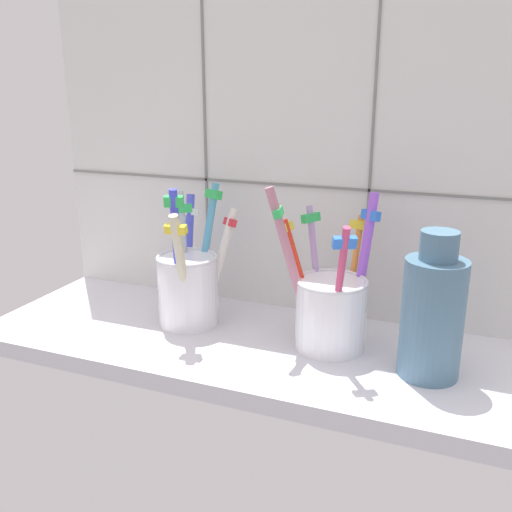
# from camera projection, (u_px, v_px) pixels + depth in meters

# --- Properties ---
(counter_slab) EXTENTS (0.64, 0.22, 0.02)m
(counter_slab) POSITION_uv_depth(u_px,v_px,m) (251.00, 348.00, 0.65)
(counter_slab) COLOR silver
(counter_slab) RESTS_ON ground
(tile_wall_back) EXTENTS (0.64, 0.02, 0.45)m
(tile_wall_back) POSITION_uv_depth(u_px,v_px,m) (287.00, 149.00, 0.69)
(tile_wall_back) COLOR silver
(tile_wall_back) RESTS_ON ground
(toothbrush_cup_left) EXTENTS (0.08, 0.11, 0.17)m
(toothbrush_cup_left) POSITION_uv_depth(u_px,v_px,m) (189.00, 283.00, 0.68)
(toothbrush_cup_left) COLOR white
(toothbrush_cup_left) RESTS_ON counter_slab
(toothbrush_cup_right) EXTENTS (0.11, 0.11, 0.18)m
(toothbrush_cup_right) POSITION_uv_depth(u_px,v_px,m) (330.00, 306.00, 0.62)
(toothbrush_cup_right) COLOR white
(toothbrush_cup_right) RESTS_ON counter_slab
(ceramic_vase) EXTENTS (0.06, 0.06, 0.15)m
(ceramic_vase) POSITION_uv_depth(u_px,v_px,m) (433.00, 313.00, 0.55)
(ceramic_vase) COLOR slate
(ceramic_vase) RESTS_ON counter_slab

